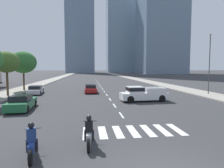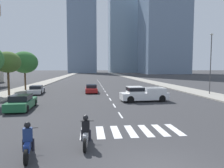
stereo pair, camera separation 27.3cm
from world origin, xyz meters
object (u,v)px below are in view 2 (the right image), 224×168
object	(u,v)px
pickup_truck	(142,94)
street_tree_third	(25,62)
street_tree_second	(8,62)
motorcycle_lead	(28,143)
motorcycle_third	(86,133)
sedan_red_0	(91,89)
street_lamp_east	(211,60)
sedan_silver_2	(37,90)
sedan_green_1	(22,103)

from	to	relation	value
pickup_truck	street_tree_third	size ratio (longest dim) A/B	0.84
pickup_truck	street_tree_second	xyz separation A→B (m)	(-16.55, 5.88, 3.69)
motorcycle_lead	motorcycle_third	size ratio (longest dim) A/B	0.98
pickup_truck	street_tree_third	xyz separation A→B (m)	(-16.55, 12.54, 3.89)
sedan_red_0	street_tree_second	world-z (taller)	street_tree_second
pickup_truck	street_lamp_east	distance (m)	12.33
sedan_silver_2	motorcycle_third	bearing A→B (deg)	-164.43
pickup_truck	street_tree_third	distance (m)	21.13
pickup_truck	street_lamp_east	world-z (taller)	street_lamp_east
motorcycle_lead	motorcycle_third	distance (m)	2.55
motorcycle_third	street_tree_third	bearing A→B (deg)	26.05
sedan_silver_2	street_tree_second	world-z (taller)	street_tree_second
motorcycle_lead	sedan_silver_2	size ratio (longest dim) A/B	0.49
motorcycle_third	street_lamp_east	world-z (taller)	street_lamp_east
motorcycle_lead	sedan_silver_2	bearing A→B (deg)	3.76
street_lamp_east	street_tree_third	xyz separation A→B (m)	(-27.40, 8.39, -0.22)
sedan_red_0	street_lamp_east	size ratio (longest dim) A/B	0.54
sedan_red_0	street_lamp_east	bearing A→B (deg)	-105.99
street_tree_third	street_lamp_east	bearing A→B (deg)	-17.02
street_tree_third	sedan_silver_2	bearing A→B (deg)	-56.28
motorcycle_lead	pickup_truck	distance (m)	15.44
motorcycle_lead	motorcycle_third	xyz separation A→B (m)	(2.38, 0.92, -0.00)
motorcycle_lead	street_tree_third	xyz separation A→B (m)	(-8.19, 25.52, 4.12)
sedan_silver_2	sedan_red_0	bearing A→B (deg)	-90.49
motorcycle_lead	sedan_silver_2	world-z (taller)	motorcycle_lead
motorcycle_lead	sedan_red_0	distance (m)	21.89
sedan_red_0	street_tree_second	distance (m)	11.99
pickup_truck	sedan_silver_2	distance (m)	15.81
motorcycle_third	pickup_truck	xyz separation A→B (m)	(5.98, 12.06, 0.23)
street_tree_third	sedan_red_0	bearing A→B (deg)	-19.16
street_tree_third	motorcycle_third	bearing A→B (deg)	-66.74
motorcycle_lead	street_tree_third	world-z (taller)	street_tree_third
motorcycle_lead	street_lamp_east	distance (m)	26.11
sedan_silver_2	street_lamp_east	world-z (taller)	street_lamp_east
pickup_truck	sedan_red_0	world-z (taller)	pickup_truck
sedan_red_0	motorcycle_third	bearing A→B (deg)	178.52
motorcycle_third	pickup_truck	world-z (taller)	pickup_truck
sedan_red_0	street_tree_third	distance (m)	12.32
sedan_silver_2	street_tree_second	size ratio (longest dim) A/B	0.78
motorcycle_lead	street_lamp_east	xyz separation A→B (m)	(19.21, 17.14, 4.35)
sedan_green_1	sedan_silver_2	size ratio (longest dim) A/B	1.01
motorcycle_lead	sedan_silver_2	xyz separation A→B (m)	(-5.22, 21.07, -0.02)
street_tree_second	street_tree_third	bearing A→B (deg)	90.00
street_tree_second	sedan_silver_2	bearing A→B (deg)	36.73
sedan_red_0	street_tree_third	bearing A→B (deg)	70.42
street_lamp_east	street_tree_third	bearing A→B (deg)	162.98
motorcycle_third	pickup_truck	distance (m)	13.46
street_tree_second	street_tree_third	distance (m)	6.67
motorcycle_third	sedan_green_1	world-z (taller)	motorcycle_third
motorcycle_third	sedan_red_0	xyz separation A→B (m)	(0.38, 20.80, -0.02)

